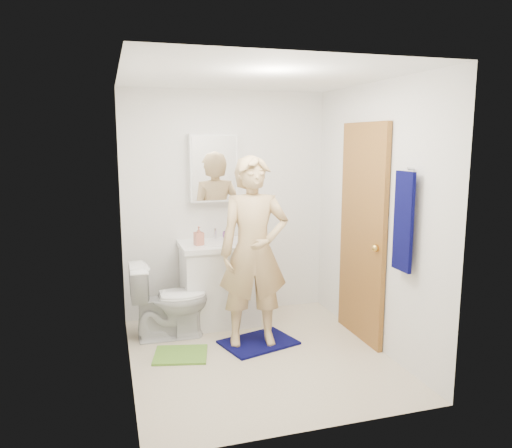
{
  "coord_description": "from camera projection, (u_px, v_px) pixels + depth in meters",
  "views": [
    {
      "loc": [
        -1.22,
        -3.98,
        1.9
      ],
      "look_at": [
        0.05,
        0.25,
        1.14
      ],
      "focal_mm": 35.0,
      "sensor_mm": 36.0,
      "label": 1
    }
  ],
  "objects": [
    {
      "name": "ceiling",
      "position": [
        259.0,
        75.0,
        4.02
      ],
      "size": [
        2.2,
        2.4,
        0.02
      ],
      "primitive_type": "cube",
      "color": "white",
      "rests_on": "ground"
    },
    {
      "name": "bath_mat",
      "position": [
        258.0,
        342.0,
        4.68
      ],
      "size": [
        0.76,
        0.63,
        0.02
      ],
      "primitive_type": "cube",
      "rotation": [
        0.0,
        0.0,
        0.28
      ],
      "color": "#070742",
      "rests_on": "floor"
    },
    {
      "name": "green_rug",
      "position": [
        181.0,
        355.0,
        4.42
      ],
      "size": [
        0.54,
        0.48,
        0.02
      ],
      "primitive_type": "cube",
      "rotation": [
        0.0,
        0.0,
        -0.23
      ],
      "color": "#66A035",
      "rests_on": "floor"
    },
    {
      "name": "mirror_panel",
      "position": [
        214.0,
        168.0,
        5.13
      ],
      "size": [
        0.46,
        0.01,
        0.66
      ],
      "primitive_type": "cube",
      "color": "white",
      "rests_on": "wall_back"
    },
    {
      "name": "sink_basin",
      "position": [
        219.0,
        244.0,
        5.1
      ],
      "size": [
        0.4,
        0.4,
        0.03
      ],
      "primitive_type": "cylinder",
      "color": "white",
      "rests_on": "countertop"
    },
    {
      "name": "wall_right",
      "position": [
        375.0,
        217.0,
        4.53
      ],
      "size": [
        0.02,
        2.4,
        2.4
      ],
      "primitive_type": "cube",
      "color": "silver",
      "rests_on": "ground"
    },
    {
      "name": "towel_hook",
      "position": [
        411.0,
        169.0,
        3.91
      ],
      "size": [
        0.06,
        0.02,
        0.02
      ],
      "primitive_type": "cylinder",
      "rotation": [
        0.0,
        1.57,
        0.0
      ],
      "color": "silver",
      "rests_on": "wall_right"
    },
    {
      "name": "countertop",
      "position": [
        219.0,
        245.0,
        5.11
      ],
      "size": [
        0.79,
        0.59,
        0.05
      ],
      "primitive_type": "cube",
      "color": "white",
      "rests_on": "vanity_cabinet"
    },
    {
      "name": "soap_dispenser",
      "position": [
        199.0,
        236.0,
        4.97
      ],
      "size": [
        0.1,
        0.1,
        0.19
      ],
      "primitive_type": "imported",
      "rotation": [
        0.0,
        0.0,
        0.2
      ],
      "color": "#C5725C",
      "rests_on": "countertop"
    },
    {
      "name": "floor",
      "position": [
        259.0,
        357.0,
        4.43
      ],
      "size": [
        2.2,
        2.4,
        0.02
      ],
      "primitive_type": "cube",
      "color": "beige",
      "rests_on": "ground"
    },
    {
      "name": "vanity_cabinet",
      "position": [
        219.0,
        285.0,
        5.18
      ],
      "size": [
        0.75,
        0.55,
        0.8
      ],
      "primitive_type": "cube",
      "color": "white",
      "rests_on": "floor"
    },
    {
      "name": "wall_left",
      "position": [
        124.0,
        229.0,
        3.91
      ],
      "size": [
        0.02,
        2.4,
        2.4
      ],
      "primitive_type": "cube",
      "color": "silver",
      "rests_on": "ground"
    },
    {
      "name": "wall_front",
      "position": [
        316.0,
        254.0,
        3.08
      ],
      "size": [
        2.2,
        0.02,
        2.4
      ],
      "primitive_type": "cube",
      "color": "silver",
      "rests_on": "ground"
    },
    {
      "name": "toothbrush_cup",
      "position": [
        228.0,
        236.0,
        5.24
      ],
      "size": [
        0.13,
        0.13,
        0.09
      ],
      "primitive_type": "imported",
      "rotation": [
        0.0,
        0.0,
        -0.18
      ],
      "color": "#814292",
      "rests_on": "countertop"
    },
    {
      "name": "wall_back",
      "position": [
        226.0,
        205.0,
        5.36
      ],
      "size": [
        2.2,
        0.02,
        2.4
      ],
      "primitive_type": "cube",
      "color": "silver",
      "rests_on": "ground"
    },
    {
      "name": "toilet",
      "position": [
        169.0,
        300.0,
        4.79
      ],
      "size": [
        0.73,
        0.42,
        0.74
      ],
      "primitive_type": "imported",
      "rotation": [
        0.0,
        0.0,
        1.56
      ],
      "color": "white",
      "rests_on": "floor"
    },
    {
      "name": "medicine_cabinet",
      "position": [
        213.0,
        168.0,
        5.19
      ],
      "size": [
        0.5,
        0.12,
        0.7
      ],
      "primitive_type": "cube",
      "color": "white",
      "rests_on": "wall_back"
    },
    {
      "name": "faucet",
      "position": [
        215.0,
        234.0,
        5.26
      ],
      "size": [
        0.03,
        0.03,
        0.12
      ],
      "primitive_type": "cylinder",
      "color": "silver",
      "rests_on": "countertop"
    },
    {
      "name": "towel",
      "position": [
        403.0,
        222.0,
        3.97
      ],
      "size": [
        0.03,
        0.24,
        0.8
      ],
      "primitive_type": "cube",
      "color": "#070742",
      "rests_on": "wall_right"
    },
    {
      "name": "door",
      "position": [
        362.0,
        233.0,
        4.69
      ],
      "size": [
        0.05,
        0.8,
        2.05
      ],
      "primitive_type": "cube",
      "color": "#A56D2D",
      "rests_on": "ground"
    },
    {
      "name": "man",
      "position": [
        254.0,
        252.0,
        4.52
      ],
      "size": [
        0.69,
        0.5,
        1.73
      ],
      "primitive_type": "imported",
      "rotation": [
        0.0,
        0.0,
        -0.15
      ],
      "color": "tan",
      "rests_on": "bath_mat"
    },
    {
      "name": "door_knob",
      "position": [
        376.0,
        248.0,
        4.39
      ],
      "size": [
        0.07,
        0.07,
        0.07
      ],
      "primitive_type": "sphere",
      "color": "gold",
      "rests_on": "door"
    }
  ]
}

